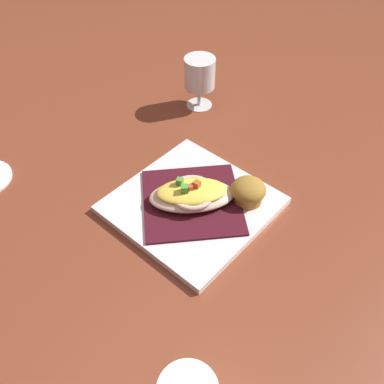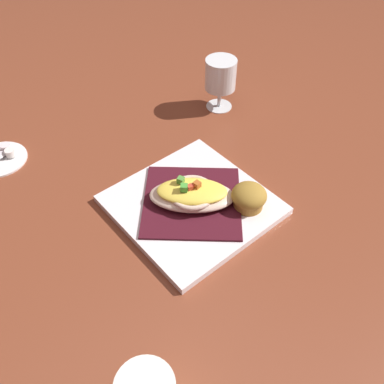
{
  "view_description": "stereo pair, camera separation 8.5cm",
  "coord_description": "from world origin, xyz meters",
  "px_view_note": "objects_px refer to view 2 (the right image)",
  "views": [
    {
      "loc": [
        0.37,
        -0.46,
        0.65
      ],
      "look_at": [
        0.0,
        0.0,
        0.05
      ],
      "focal_mm": 39.62,
      "sensor_mm": 36.0,
      "label": 1
    },
    {
      "loc": [
        0.43,
        -0.4,
        0.65
      ],
      "look_at": [
        0.0,
        0.0,
        0.05
      ],
      "focal_mm": 39.62,
      "sensor_mm": 36.0,
      "label": 2
    }
  ],
  "objects_px": {
    "muffin": "(249,197)",
    "stemmed_glass": "(221,77)",
    "creamer_cup_0": "(10,152)",
    "creamer_cup_1": "(6,147)",
    "gratin_dish": "(192,194)",
    "square_plate": "(192,205)"
  },
  "relations": [
    {
      "from": "muffin",
      "to": "creamer_cup_0",
      "type": "xyz_separation_m",
      "value": [
        -0.48,
        -0.28,
        -0.02
      ]
    },
    {
      "from": "gratin_dish",
      "to": "creamer_cup_1",
      "type": "bearing_deg",
      "value": -154.38
    },
    {
      "from": "muffin",
      "to": "creamer_cup_0",
      "type": "height_order",
      "value": "muffin"
    },
    {
      "from": "gratin_dish",
      "to": "stemmed_glass",
      "type": "bearing_deg",
      "value": 126.13
    },
    {
      "from": "gratin_dish",
      "to": "creamer_cup_0",
      "type": "xyz_separation_m",
      "value": [
        -0.4,
        -0.2,
        -0.02
      ]
    },
    {
      "from": "creamer_cup_1",
      "to": "square_plate",
      "type": "bearing_deg",
      "value": 25.62
    },
    {
      "from": "gratin_dish",
      "to": "stemmed_glass",
      "type": "xyz_separation_m",
      "value": [
        -0.22,
        0.3,
        0.05
      ]
    },
    {
      "from": "gratin_dish",
      "to": "muffin",
      "type": "bearing_deg",
      "value": 42.58
    },
    {
      "from": "stemmed_glass",
      "to": "creamer_cup_1",
      "type": "bearing_deg",
      "value": -112.13
    },
    {
      "from": "creamer_cup_0",
      "to": "creamer_cup_1",
      "type": "relative_size",
      "value": 1.0
    },
    {
      "from": "gratin_dish",
      "to": "muffin",
      "type": "xyz_separation_m",
      "value": [
        0.08,
        0.08,
        0.0
      ]
    },
    {
      "from": "stemmed_glass",
      "to": "creamer_cup_1",
      "type": "height_order",
      "value": "stemmed_glass"
    },
    {
      "from": "gratin_dish",
      "to": "creamer_cup_0",
      "type": "bearing_deg",
      "value": -152.96
    },
    {
      "from": "square_plate",
      "to": "gratin_dish",
      "type": "bearing_deg",
      "value": -139.15
    },
    {
      "from": "muffin",
      "to": "creamer_cup_0",
      "type": "relative_size",
      "value": 2.98
    },
    {
      "from": "muffin",
      "to": "square_plate",
      "type": "bearing_deg",
      "value": -137.42
    },
    {
      "from": "muffin",
      "to": "creamer_cup_1",
      "type": "relative_size",
      "value": 2.98
    },
    {
      "from": "muffin",
      "to": "creamer_cup_0",
      "type": "bearing_deg",
      "value": -149.82
    },
    {
      "from": "square_plate",
      "to": "creamer_cup_0",
      "type": "distance_m",
      "value": 0.45
    },
    {
      "from": "muffin",
      "to": "stemmed_glass",
      "type": "height_order",
      "value": "stemmed_glass"
    },
    {
      "from": "gratin_dish",
      "to": "creamer_cup_0",
      "type": "height_order",
      "value": "gratin_dish"
    },
    {
      "from": "gratin_dish",
      "to": "muffin",
      "type": "distance_m",
      "value": 0.11
    }
  ]
}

